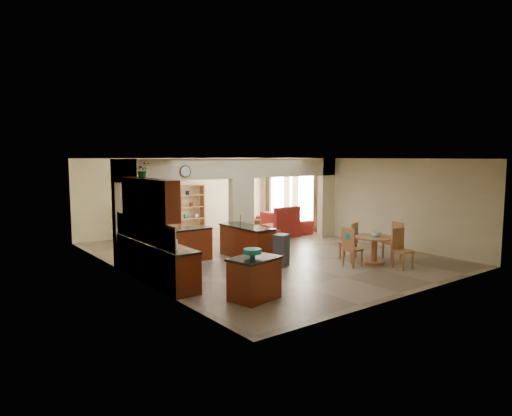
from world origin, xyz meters
TOP-DOWN VIEW (x-y plane):
  - floor at (0.00, 0.00)m, footprint 10.00×10.00m
  - ceiling at (0.00, 0.00)m, footprint 10.00×10.00m
  - wall_back at (0.00, 5.00)m, footprint 8.00×0.00m
  - wall_front at (0.00, -5.00)m, footprint 8.00×0.00m
  - wall_left at (-4.00, 0.00)m, footprint 0.00×10.00m
  - wall_right at (4.00, 0.00)m, footprint 0.00×10.00m
  - partition_left_pier at (-3.70, 1.00)m, footprint 0.60×0.25m
  - partition_center_pier at (0.00, 1.00)m, footprint 0.80×0.25m
  - partition_right_pier at (3.70, 1.00)m, footprint 0.60×0.25m
  - partition_header at (0.00, 1.00)m, footprint 8.00×0.25m
  - kitchen_counter at (-3.26, -0.25)m, footprint 2.52×3.29m
  - upper_cabinets at (-3.82, -0.80)m, footprint 0.35×2.40m
  - peninsula at (-0.60, -0.11)m, footprint 0.70×1.85m
  - wall_clock at (-2.00, 0.85)m, footprint 0.34×0.03m
  - rug at (1.20, 2.10)m, footprint 1.60×1.30m
  - fireplace at (-1.60, 4.83)m, footprint 1.60×0.35m
  - shelving_unit at (0.35, 4.82)m, footprint 1.00×0.32m
  - window_a at (3.97, 2.30)m, footprint 0.02×0.90m
  - window_b at (3.97, 4.00)m, footprint 0.02×0.90m
  - glazed_door at (3.97, 3.15)m, footprint 0.02×0.70m
  - drape_a_left at (3.93, 1.70)m, footprint 0.10×0.28m
  - drape_a_right at (3.93, 2.90)m, footprint 0.10×0.28m
  - drape_b_left at (3.93, 3.40)m, footprint 0.10×0.28m
  - drape_b_right at (3.93, 4.60)m, footprint 0.10×0.28m
  - ceiling_fan at (1.50, 3.00)m, footprint 1.00×1.00m
  - kitchen_island at (-2.71, -3.29)m, footprint 1.12×0.90m
  - teal_bowl at (-2.73, -3.26)m, footprint 0.36×0.36m
  - trash_can at (-0.48, -1.49)m, footprint 0.46×0.43m
  - dining_table at (1.72, -2.74)m, footprint 1.07×1.07m
  - fruit_bowl at (1.74, -2.77)m, footprint 0.28×0.28m
  - sofa at (3.30, 2.85)m, footprint 2.45×1.03m
  - chaise at (2.36, 1.93)m, footprint 1.10×0.90m
  - armchair at (0.90, 2.11)m, footprint 0.95×0.97m
  - ottoman at (1.78, 1.65)m, footprint 0.65×0.65m
  - plant at (-3.82, -0.48)m, footprint 0.33×0.29m
  - chair_north at (1.64, -1.99)m, footprint 0.53×0.53m
  - chair_east at (2.66, -2.69)m, footprint 0.49×0.49m
  - chair_south at (1.85, -3.47)m, footprint 0.48×0.48m
  - chair_west at (0.91, -2.62)m, footprint 0.44×0.43m

SIDE VIEW (x-z plane):
  - floor at x=0.00m, z-range 0.00..0.00m
  - rug at x=1.20m, z-range 0.00..0.01m
  - ottoman at x=1.78m, z-range 0.00..0.36m
  - chaise at x=2.36m, z-range 0.00..0.44m
  - sofa at x=3.30m, z-range 0.00..0.71m
  - armchair at x=0.90m, z-range 0.00..0.75m
  - trash_can at x=-0.48m, z-range 0.00..0.78m
  - kitchen_island at x=-2.71m, z-range 0.00..0.86m
  - peninsula at x=-0.60m, z-range 0.00..0.91m
  - kitchen_counter at x=-3.26m, z-range -0.27..1.20m
  - dining_table at x=1.72m, z-range 0.12..0.85m
  - chair_north at x=1.64m, z-range 0.04..1.07m
  - chair_east at x=2.66m, z-range 0.04..1.07m
  - chair_south at x=1.85m, z-range 0.04..1.07m
  - chair_west at x=0.91m, z-range 0.04..1.07m
  - fireplace at x=-1.60m, z-range 0.01..1.21m
  - fruit_bowl at x=1.74m, z-range 0.73..0.88m
  - shelving_unit at x=0.35m, z-range 0.00..1.80m
  - teal_bowl at x=-2.73m, z-range 0.86..1.03m
  - glazed_door at x=3.97m, z-range 0.00..2.10m
  - partition_center_pier at x=0.00m, z-range 0.00..2.20m
  - drape_a_left at x=3.93m, z-range 0.05..2.35m
  - drape_a_right at x=3.93m, z-range 0.05..2.35m
  - drape_b_left at x=3.93m, z-range 0.05..2.35m
  - drape_b_right at x=3.93m, z-range 0.05..2.35m
  - window_a at x=3.97m, z-range 0.25..2.15m
  - window_b at x=3.97m, z-range 0.25..2.15m
  - partition_left_pier at x=-3.70m, z-range 0.00..2.80m
  - partition_right_pier at x=3.70m, z-range 0.00..2.80m
  - wall_back at x=0.00m, z-range -2.60..5.40m
  - wall_front at x=0.00m, z-range -2.60..5.40m
  - wall_left at x=-4.00m, z-range -3.60..6.40m
  - wall_right at x=4.00m, z-range -3.60..6.40m
  - upper_cabinets at x=-3.82m, z-range 1.47..2.37m
  - wall_clock at x=-2.00m, z-range 2.28..2.62m
  - partition_header at x=0.00m, z-range 2.20..2.80m
  - plant at x=-3.82m, z-range 2.37..2.72m
  - ceiling_fan at x=1.50m, z-range 2.51..2.61m
  - ceiling at x=0.00m, z-range 2.80..2.80m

